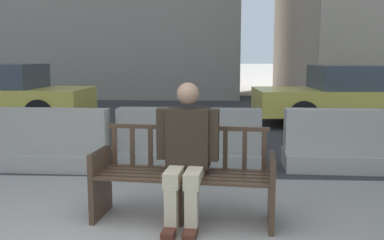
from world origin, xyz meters
The scene contains 7 objects.
street_asphalt centered at (0.00, 8.70, 0.00)m, with size 120.00×12.00×0.01m, color #333335.
street_bench centered at (0.53, 1.28, 0.40)m, with size 1.73×0.68×0.88m.
seated_person centered at (0.56, 1.22, 0.69)m, with size 0.59×0.75×1.31m.
jersey_barrier_centre centered at (0.45, 3.23, 0.34)m, with size 2.02×0.73×0.84m.
jersey_barrier_left centered at (-1.65, 3.11, 0.34)m, with size 2.02×0.73×0.84m.
jersey_barrier_right centered at (2.79, 3.24, 0.34)m, with size 2.03×0.76×0.84m.
car_taxi_near centered at (4.12, 7.34, 0.68)m, with size 4.69×2.08×1.36m.
Camera 1 is at (0.82, -2.64, 1.55)m, focal length 40.00 mm.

